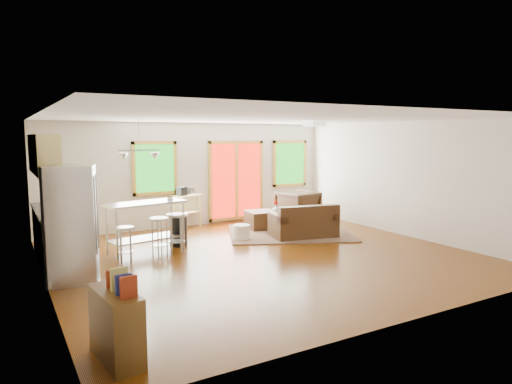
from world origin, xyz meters
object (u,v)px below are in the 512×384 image
loveseat (304,224)px  island (146,218)px  armchair (297,205)px  ottoman (261,220)px  kitchen_cart (186,199)px  refrigerator (72,224)px  coffee_table (286,216)px  rug (290,233)px

loveseat → island: (-3.43, 0.53, 0.38)m
armchair → ottoman: size_ratio=1.39×
armchair → kitchen_cart: kitchen_cart is taller
armchair → refrigerator: refrigerator is taller
refrigerator → ottoman: bearing=38.0°
ottoman → kitchen_cart: bearing=143.7°
coffee_table → armchair: armchair is taller
rug → loveseat: size_ratio=1.79×
coffee_table → kitchen_cart: kitchen_cart is taller
armchair → rug: bearing=36.7°
armchair → coffee_table: bearing=24.4°
coffee_table → refrigerator: bearing=-161.0°
coffee_table → rug: bearing=-114.5°
refrigerator → kitchen_cart: bearing=59.8°
loveseat → ottoman: loveseat is taller
loveseat → kitchen_cart: bearing=139.9°
loveseat → island: island is taller
rug → kitchen_cart: size_ratio=2.69×
armchair → kitchen_cart: (-2.73, 0.90, 0.24)m
refrigerator → rug: bearing=28.6°
rug → loveseat: loveseat is taller
rug → armchair: size_ratio=2.99×
loveseat → kitchen_cart: 3.06m
rug → refrigerator: (-4.91, -1.25, 0.90)m
island → kitchen_cart: bearing=50.0°
rug → refrigerator: 5.14m
kitchen_cart → coffee_table: bearing=-33.5°
coffee_table → kitchen_cart: (-2.07, 1.37, 0.40)m
rug → island: bearing=179.4°
ottoman → island: bearing=-166.5°
island → kitchen_cart: kitchen_cart is taller
armchair → island: 4.38m
loveseat → ottoman: 1.32m
loveseat → refrigerator: bearing=-159.8°
armchair → kitchen_cart: 2.88m
rug → kitchen_cart: kitchen_cart is taller
coffee_table → armchair: size_ratio=1.11×
armchair → refrigerator: bearing=10.1°
loveseat → coffee_table: loveseat is taller
rug → armchair: armchair is taller
island → rug: bearing=-0.6°
refrigerator → armchair: bearing=35.3°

